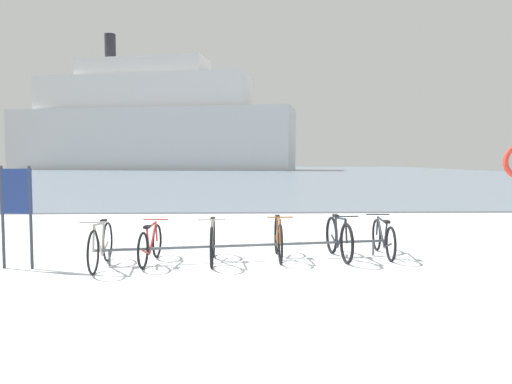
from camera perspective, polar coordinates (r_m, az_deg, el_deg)
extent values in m
cube|color=silver|center=(6.22, 2.59, -13.77)|extent=(80.00, 22.00, 0.08)
cube|color=slate|center=(71.94, -1.50, 2.27)|extent=(80.00, 110.00, 0.08)
cube|color=#47474C|center=(17.02, -0.29, -2.49)|extent=(80.00, 0.50, 0.05)
cylinder|color=#4C5156|center=(9.03, -0.89, -6.14)|extent=(5.32, 0.94, 0.05)
cylinder|color=#4C5156|center=(8.94, -16.47, -7.30)|extent=(0.04, 0.04, 0.28)
cylinder|color=#4C5156|center=(9.79, 13.29, -6.30)|extent=(0.04, 0.04, 0.28)
torus|color=black|center=(8.35, -18.18, -6.61)|extent=(0.07, 0.72, 0.71)
torus|color=black|center=(9.34, -16.66, -5.48)|extent=(0.07, 0.72, 0.71)
cylinder|color=gray|center=(8.65, -17.66, -5.36)|extent=(0.06, 0.55, 0.61)
cylinder|color=gray|center=(8.98, -17.17, -5.18)|extent=(0.04, 0.19, 0.54)
cylinder|color=gray|center=(8.69, -17.58, -3.54)|extent=(0.07, 0.68, 0.09)
cylinder|color=gray|center=(9.14, -16.94, -6.20)|extent=(0.06, 0.45, 0.19)
cylinder|color=gray|center=(8.35, -18.14, -5.13)|extent=(0.04, 0.11, 0.43)
cube|color=black|center=(9.01, -17.09, -3.18)|extent=(0.09, 0.20, 0.05)
cylinder|color=gray|center=(8.35, -18.12, -3.32)|extent=(0.46, 0.04, 0.02)
torus|color=black|center=(9.47, -11.29, -5.54)|extent=(0.09, 0.63, 0.63)
torus|color=black|center=(8.55, -12.84, -6.57)|extent=(0.09, 0.63, 0.63)
cylinder|color=#B22D2D|center=(9.15, -11.77, -5.16)|extent=(0.07, 0.51, 0.53)
cylinder|color=#B22D2D|center=(8.85, -12.27, -5.61)|extent=(0.05, 0.18, 0.47)
cylinder|color=#B22D2D|center=(9.05, -11.90, -3.78)|extent=(0.08, 0.64, 0.08)
cylinder|color=#B22D2D|center=(8.75, -12.48, -6.79)|extent=(0.07, 0.43, 0.18)
cylinder|color=#B22D2D|center=(9.41, -11.36, -4.47)|extent=(0.04, 0.11, 0.37)
cube|color=black|center=(8.74, -12.42, -3.93)|extent=(0.09, 0.21, 0.05)
cylinder|color=#B22D2D|center=(9.35, -11.43, -3.09)|extent=(0.46, 0.06, 0.02)
torus|color=black|center=(8.42, -5.11, -6.37)|extent=(0.06, 0.71, 0.71)
torus|color=black|center=(9.40, -4.91, -5.31)|extent=(0.06, 0.71, 0.71)
cylinder|color=gray|center=(8.72, -5.04, -5.18)|extent=(0.05, 0.53, 0.59)
cylinder|color=gray|center=(9.04, -4.97, -5.02)|extent=(0.04, 0.18, 0.53)
cylinder|color=gray|center=(8.75, -5.04, -3.42)|extent=(0.05, 0.65, 0.09)
cylinder|color=gray|center=(9.20, -4.94, -6.00)|extent=(0.05, 0.44, 0.19)
cylinder|color=gray|center=(8.42, -5.11, -4.95)|extent=(0.04, 0.11, 0.42)
cube|color=black|center=(9.07, -4.97, -3.07)|extent=(0.08, 0.20, 0.05)
cylinder|color=gray|center=(8.42, -5.11, -3.19)|extent=(0.46, 0.03, 0.02)
torus|color=black|center=(8.73, 2.82, -6.00)|extent=(0.04, 0.71, 0.71)
torus|color=black|center=(9.69, 2.36, -5.02)|extent=(0.04, 0.71, 0.71)
cylinder|color=brown|center=(9.02, 2.66, -4.85)|extent=(0.04, 0.52, 0.60)
cylinder|color=brown|center=(9.33, 2.51, -4.71)|extent=(0.04, 0.18, 0.53)
cylinder|color=brown|center=(9.05, 2.63, -3.14)|extent=(0.04, 0.64, 0.09)
cylinder|color=brown|center=(9.50, 2.45, -5.69)|extent=(0.04, 0.43, 0.19)
cylinder|color=brown|center=(8.73, 2.81, -4.61)|extent=(0.04, 0.11, 0.42)
cube|color=black|center=(9.37, 2.48, -2.82)|extent=(0.08, 0.20, 0.05)
cylinder|color=brown|center=(8.73, 2.79, -2.90)|extent=(0.46, 0.02, 0.02)
torus|color=black|center=(8.88, 10.37, -5.83)|extent=(0.12, 0.73, 0.72)
torus|color=black|center=(9.81, 8.68, -4.91)|extent=(0.12, 0.73, 0.72)
cylinder|color=#1E2328|center=(9.16, 9.79, -4.72)|extent=(0.08, 0.52, 0.60)
cylinder|color=#1E2328|center=(9.47, 9.24, -4.60)|extent=(0.05, 0.18, 0.54)
cylinder|color=#1E2328|center=(9.19, 9.68, -3.02)|extent=(0.09, 0.64, 0.09)
cylinder|color=#1E2328|center=(9.62, 9.00, -5.57)|extent=(0.07, 0.43, 0.20)
cylinder|color=#1E2328|center=(8.88, 10.31, -4.46)|extent=(0.05, 0.11, 0.42)
cube|color=black|center=(9.50, 9.13, -2.71)|extent=(0.10, 0.21, 0.05)
cylinder|color=#1E2328|center=(8.88, 10.26, -2.78)|extent=(0.46, 0.06, 0.02)
torus|color=black|center=(10.29, 13.67, -4.80)|extent=(0.07, 0.64, 0.64)
torus|color=black|center=(9.26, 15.21, -5.78)|extent=(0.07, 0.64, 0.64)
cylinder|color=#1E2328|center=(9.93, 14.14, -4.45)|extent=(0.06, 0.56, 0.54)
cylinder|color=#1E2328|center=(9.60, 14.64, -4.88)|extent=(0.04, 0.20, 0.48)
cylinder|color=#1E2328|center=(9.83, 14.28, -3.17)|extent=(0.06, 0.70, 0.08)
cylinder|color=#1E2328|center=(9.49, 14.85, -5.98)|extent=(0.05, 0.47, 0.18)
cylinder|color=#1E2328|center=(10.22, 13.73, -3.81)|extent=(0.04, 0.12, 0.38)
cube|color=black|center=(9.49, 14.79, -3.31)|extent=(0.09, 0.20, 0.05)
cylinder|color=#1E2328|center=(10.16, 13.81, -2.53)|extent=(0.46, 0.04, 0.02)
cylinder|color=#33383D|center=(9.34, -27.07, -2.60)|extent=(0.05, 0.05, 1.73)
cylinder|color=#33383D|center=(9.08, -24.44, -2.69)|extent=(0.05, 0.05, 1.73)
cube|color=navy|center=(9.18, -25.85, 0.08)|extent=(0.55, 0.11, 0.75)
cube|color=silver|center=(91.38, -11.91, 5.88)|extent=(51.87, 21.48, 10.66)
cube|color=white|center=(92.55, -12.72, 10.97)|extent=(39.13, 17.18, 5.86)
cube|color=white|center=(93.22, -12.76, 13.67)|extent=(23.92, 12.33, 2.98)
cylinder|color=#26262D|center=(96.57, -16.39, 15.61)|extent=(1.96, 1.96, 4.80)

